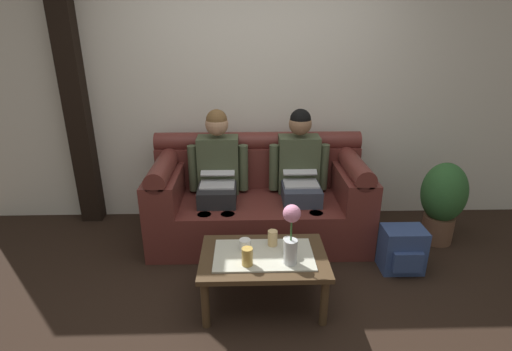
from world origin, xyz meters
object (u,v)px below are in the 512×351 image
at_px(coffee_table, 264,261).
at_px(cup_near_right, 288,246).
at_px(potted_plant, 443,199).
at_px(cup_near_left, 245,245).
at_px(cup_far_left, 247,257).
at_px(backpack_right, 402,250).
at_px(person_right, 300,171).
at_px(cup_far_center, 273,238).
at_px(person_left, 218,172).
at_px(couch, 259,199).
at_px(flower_vase, 291,232).

distance_m(coffee_table, cup_near_right, 0.21).
bearing_deg(coffee_table, cup_near_right, 0.13).
bearing_deg(potted_plant, cup_near_left, -156.98).
relative_size(cup_near_left, cup_near_right, 0.67).
bearing_deg(coffee_table, cup_far_left, -132.23).
relative_size(cup_near_left, backpack_right, 0.22).
xyz_separation_m(cup_near_right, potted_plant, (1.51, 0.83, -0.04)).
xyz_separation_m(person_right, coffee_table, (-0.38, -1.00, -0.31)).
bearing_deg(coffee_table, cup_far_center, 59.61).
bearing_deg(cup_far_center, cup_far_left, -126.90).
relative_size(person_left, cup_near_right, 9.97).
distance_m(coffee_table, potted_plant, 1.88).
bearing_deg(backpack_right, cup_near_left, -166.52).
distance_m(person_left, cup_near_right, 1.16).
bearing_deg(person_right, couch, 179.66).
relative_size(cup_far_left, backpack_right, 0.33).
height_order(couch, person_right, person_right).
bearing_deg(cup_near_right, person_right, 78.34).
distance_m(flower_vase, cup_far_center, 0.32).
xyz_separation_m(cup_near_left, cup_far_left, (0.02, -0.19, 0.02)).
bearing_deg(potted_plant, coffee_table, -153.64).
bearing_deg(cup_near_left, cup_far_left, -85.29).
bearing_deg(coffee_table, couch, 90.00).
bearing_deg(cup_far_left, potted_plant, 28.12).
bearing_deg(person_left, coffee_table, -69.18).
bearing_deg(person_left, cup_far_left, -76.83).
bearing_deg(coffee_table, person_left, 110.82).
relative_size(coffee_table, cup_near_left, 10.94).
height_order(backpack_right, potted_plant, potted_plant).
relative_size(couch, cup_far_center, 17.16).
relative_size(cup_near_right, backpack_right, 0.32).
bearing_deg(person_right, cup_far_left, -113.76).
xyz_separation_m(person_right, cup_far_center, (-0.31, -0.88, -0.19)).
bearing_deg(potted_plant, person_right, 172.90).
distance_m(coffee_table, backpack_right, 1.24).
bearing_deg(cup_near_right, couch, 99.85).
distance_m(cup_far_center, potted_plant, 1.77).
xyz_separation_m(flower_vase, potted_plant, (1.51, 0.95, -0.22)).
bearing_deg(couch, potted_plant, -5.59).
bearing_deg(cup_far_left, backpack_right, 21.38).
relative_size(flower_vase, potted_plant, 0.56).
bearing_deg(couch, backpack_right, -28.16).
bearing_deg(couch, cup_near_left, -98.00).
xyz_separation_m(couch, person_left, (-0.38, -0.00, 0.28)).
distance_m(couch, cup_far_center, 0.89).
xyz_separation_m(cup_far_center, backpack_right, (1.10, 0.25, -0.28)).
bearing_deg(couch, person_right, -0.34).
height_order(cup_near_left, cup_far_left, cup_far_left).
distance_m(person_left, potted_plant, 2.08).
distance_m(cup_near_left, cup_near_right, 0.31).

